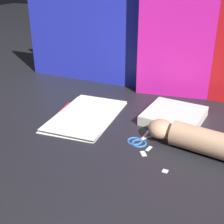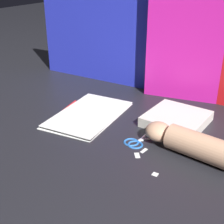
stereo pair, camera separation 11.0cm
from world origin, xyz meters
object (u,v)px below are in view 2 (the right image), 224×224
paper_stack (89,114)px  hand_forearm (188,142)px  scissors (138,140)px  book_closed (177,119)px

paper_stack → hand_forearm: bearing=-9.2°
scissors → hand_forearm: (0.16, 0.01, 0.04)m
scissors → book_closed: bearing=71.8°
book_closed → scissors: (-0.06, -0.19, -0.01)m
paper_stack → scissors: bearing=-17.4°
scissors → paper_stack: bearing=162.6°
book_closed → hand_forearm: (0.10, -0.18, 0.02)m
paper_stack → book_closed: (0.32, 0.11, 0.01)m
book_closed → hand_forearm: size_ratio=0.77×
hand_forearm → scissors: bearing=-175.6°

